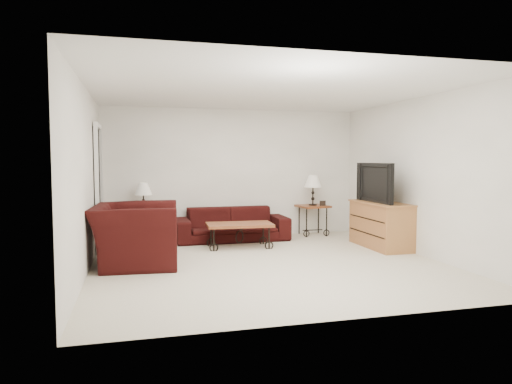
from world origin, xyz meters
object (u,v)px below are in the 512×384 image
backpack (281,227)px  coffee_table (239,235)px  side_table_left (144,228)px  lamp_right (313,190)px  television (380,183)px  side_table_right (313,220)px  armchair (136,235)px  sofa (232,224)px  tv_stand (381,225)px  lamp_left (143,198)px

backpack → coffee_table: bearing=-136.5°
side_table_left → lamp_right: bearing=0.0°
backpack → television: bearing=-29.8°
backpack → side_table_left: bearing=-176.0°
side_table_right → armchair: armchair is taller
armchair → backpack: (2.68, 1.49, -0.21)m
coffee_table → backpack: bearing=32.8°
sofa → side_table_right: sofa is taller
side_table_left → armchair: bearing=-94.6°
sofa → backpack: 0.94m
side_table_left → tv_stand: size_ratio=0.42×
lamp_left → coffee_table: (1.59, -0.91, -0.61)m
lamp_left → lamp_right: 3.30m
sofa → coffee_table: (-0.01, -0.73, -0.10)m
coffee_table → television: bearing=-14.1°
lamp_right → backpack: lamp_right is taller
coffee_table → tv_stand: bearing=-14.0°
sofa → television: (2.34, -1.32, 0.82)m
side_table_left → backpack: (2.53, -0.30, -0.04)m
lamp_right → armchair: (-3.44, -1.79, -0.47)m
armchair → backpack: armchair is taller
sofa → side_table_right: (1.69, 0.18, -0.00)m
sofa → side_table_right: size_ratio=3.48×
side_table_right → armchair: 3.88m
sofa → side_table_left: size_ratio=3.83×
lamp_right → tv_stand: bearing=-66.1°
side_table_left → side_table_right: (3.30, 0.00, 0.03)m
sofa → television: size_ratio=1.79×
side_table_left → coffee_table: 1.83m
armchair → television: (4.08, 0.29, 0.69)m
sofa → side_table_left: sofa is taller
sofa → backpack: bearing=-7.3°
side_table_left → lamp_left: bearing=0.0°
side_table_right → backpack: 0.82m
lamp_left → television: bearing=-20.8°
coffee_table → armchair: 1.96m
side_table_left → lamp_left: (0.00, 0.00, 0.55)m
sofa → lamp_right: (1.69, 0.18, 0.60)m
side_table_left → backpack: 2.55m
lamp_left → armchair: lamp_left is taller
lamp_left → side_table_right: bearing=0.0°
sofa → coffee_table: size_ratio=1.87×
coffee_table → lamp_left: bearing=150.2°
television → sofa: bearing=-119.4°
lamp_right → coffee_table: (-1.71, -0.91, -0.69)m
lamp_right → armchair: lamp_right is taller
sofa → side_table_left: bearing=173.6°
armchair → side_table_right: bearing=-58.0°
coffee_table → backpack: size_ratio=2.44×
coffee_table → television: (2.35, -0.59, 0.91)m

